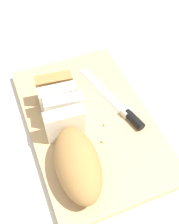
% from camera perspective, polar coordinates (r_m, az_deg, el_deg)
% --- Properties ---
extents(ground_plane, '(3.00, 3.00, 0.00)m').
position_cam_1_polar(ground_plane, '(0.72, -0.00, -2.63)').
color(ground_plane, silver).
extents(cutting_board, '(0.48, 0.31, 0.02)m').
position_cam_1_polar(cutting_board, '(0.71, -0.00, -2.07)').
color(cutting_board, tan).
rests_on(cutting_board, ground_plane).
extents(bread_loaf, '(0.33, 0.13, 0.09)m').
position_cam_1_polar(bread_loaf, '(0.62, -3.99, -5.44)').
color(bread_loaf, '#A8753D').
rests_on(bread_loaf, cutting_board).
extents(bread_knife, '(0.25, 0.07, 0.02)m').
position_cam_1_polar(bread_knife, '(0.71, 7.14, 0.34)').
color(bread_knife, silver).
rests_on(bread_knife, cutting_board).
extents(crumb_near_knife, '(0.01, 0.01, 0.01)m').
position_cam_1_polar(crumb_near_knife, '(0.68, 2.97, -2.65)').
color(crumb_near_knife, '#996633').
rests_on(crumb_near_knife, cutting_board).
extents(crumb_near_loaf, '(0.01, 0.01, 0.01)m').
position_cam_1_polar(crumb_near_loaf, '(0.66, 2.46, -6.17)').
color(crumb_near_loaf, '#996633').
rests_on(crumb_near_loaf, cutting_board).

